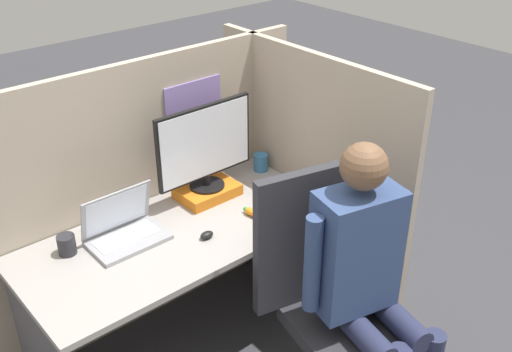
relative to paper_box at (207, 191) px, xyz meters
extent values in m
cube|color=tan|center=(-0.29, 0.20, -0.03)|extent=(1.99, 0.04, 1.44)
cube|color=#937AC6|center=(0.06, 0.17, 0.33)|extent=(0.33, 0.01, 0.39)
cube|color=#F4EA66|center=(0.16, 0.17, 0.21)|extent=(0.07, 0.01, 0.07)
cube|color=tan|center=(0.48, -0.24, -0.03)|extent=(0.04, 1.33, 1.44)
cube|color=#9E9993|center=(-0.29, -0.17, -0.04)|extent=(1.49, 0.69, 0.03)
cube|color=#4C4C51|center=(0.42, -0.17, -0.41)|extent=(0.03, 0.59, 0.70)
cube|color=orange|center=(0.00, 0.00, 0.00)|extent=(0.30, 0.22, 0.06)
cylinder|color=black|center=(0.00, 0.00, 0.03)|extent=(0.18, 0.18, 0.01)
cylinder|color=black|center=(0.00, 0.00, 0.07)|extent=(0.04, 0.04, 0.06)
cube|color=black|center=(0.00, 0.00, 0.28)|extent=(0.55, 0.02, 0.38)
cube|color=silver|center=(0.00, -0.01, 0.28)|extent=(0.52, 0.00, 0.35)
cube|color=#99999E|center=(-0.52, -0.10, -0.02)|extent=(0.34, 0.22, 0.02)
cube|color=silver|center=(-0.52, -0.08, -0.01)|extent=(0.29, 0.12, 0.00)
cube|color=#99999E|center=(-0.52, -0.01, 0.10)|extent=(0.34, 0.07, 0.22)
cube|color=silver|center=(-0.52, -0.02, 0.10)|extent=(0.30, 0.05, 0.19)
ellipsoid|color=black|center=(-0.23, -0.30, -0.01)|extent=(0.07, 0.04, 0.03)
cube|color=#2D2D33|center=(0.38, -0.26, -0.01)|extent=(0.05, 0.13, 0.04)
cone|color=orange|center=(0.05, -0.33, -0.01)|extent=(0.04, 0.13, 0.04)
cylinder|color=green|center=(0.05, -0.26, -0.01)|extent=(0.02, 0.02, 0.02)
cube|color=#2D2D33|center=(0.06, -0.93, -0.30)|extent=(0.56, 0.56, 0.07)
cube|color=#2D2D33|center=(0.00, -0.68, 0.06)|extent=(0.44, 0.15, 0.66)
cylinder|color=#282D4C|center=(0.00, -1.04, -0.21)|extent=(0.19, 0.37, 0.11)
cylinder|color=#282D4C|center=(0.18, -1.08, -0.21)|extent=(0.19, 0.37, 0.11)
cube|color=#334775|center=(0.06, -0.93, 0.11)|extent=(0.38, 0.27, 0.54)
sphere|color=brown|center=(0.06, -0.93, 0.50)|extent=(0.19, 0.19, 0.19)
cylinder|color=#334775|center=(-0.14, -0.88, 0.11)|extent=(0.07, 0.07, 0.43)
cylinder|color=#334775|center=(0.26, -0.98, 0.11)|extent=(0.07, 0.07, 0.43)
cylinder|color=teal|center=(0.39, 0.03, 0.02)|extent=(0.08, 0.08, 0.10)
cylinder|color=#28282D|center=(-0.76, 0.00, 0.02)|extent=(0.08, 0.08, 0.09)
camera|label=1|loc=(-1.53, -2.16, 1.54)|focal=42.00mm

